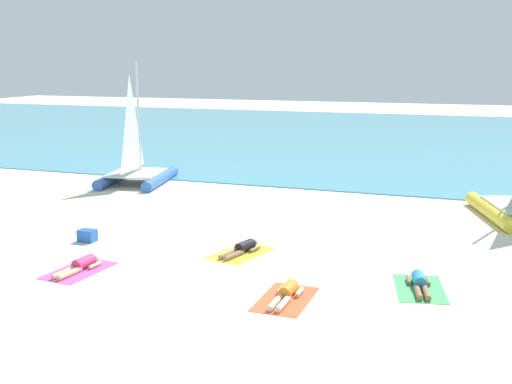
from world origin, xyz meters
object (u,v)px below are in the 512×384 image
Objects in this scene: towel_center_right at (285,299)px; sunbather_leftmost at (81,265)px; towel_leftmost at (79,270)px; towel_rightmost at (420,288)px; sailboat_blue at (136,166)px; cooler_box at (87,236)px; towel_center_left at (241,253)px; sunbather_center_right at (286,293)px; sunbather_rightmost at (420,282)px; sunbather_center_left at (242,248)px.

sunbather_leftmost is at bearing 178.32° from towel_center_right.
towel_leftmost is 1.00× the size of towel_rightmost.
sailboat_blue is 15.85m from towel_rightmost.
towel_center_right is at bearing 3.42° from sunbather_leftmost.
cooler_box reaches higher than sunbather_leftmost.
sunbather_center_right is (2.18, -2.80, 0.13)m from towel_center_left.
cooler_box reaches higher than sunbather_rightmost.
sailboat_blue is 9.05m from cooler_box.
sailboat_blue reaches higher than sunbather_leftmost.
towel_center_left is 3.55m from sunbather_center_right.
towel_center_right and towel_rightmost have the same top height.
sunbather_center_left is at bearing 44.56° from sunbather_leftmost.
sunbather_leftmost reaches higher than towel_center_left.
cooler_box is at bearing 120.00° from towel_leftmost.
sunbather_rightmost reaches higher than towel_center_right.
sunbather_center_right is (5.54, -0.03, 0.13)m from towel_leftmost.
towel_leftmost is 1.00× the size of towel_center_right.
towel_rightmost is (4.93, -1.23, -0.13)m from sunbather_center_left.
sunbather_center_left reaches higher than towel_leftmost.
cooler_box reaches higher than sunbather_center_right.
sunbather_center_right is (5.53, -0.10, 0.00)m from sunbather_leftmost.
sailboat_blue is 11.67m from sunbather_leftmost.
sunbather_center_left and sunbather_rightmost have the same top height.
towel_leftmost is at bearing -125.06° from sunbather_center_left.
towel_rightmost is (8.30, 1.55, -0.13)m from sunbather_leftmost.
towel_center_left is 1.00× the size of towel_rightmost.
towel_rightmost is at bearing -4.31° from cooler_box.
sunbather_center_right is at bearing -160.06° from sunbather_rightmost.
sunbather_rightmost is at bearing -3.93° from cooler_box.
sunbather_center_left is at bearing 6.03° from cooler_box.
sunbather_center_left is 0.82× the size of towel_rightmost.
towel_rightmost is 3.80× the size of cooler_box.
sailboat_blue is 3.36× the size of sunbather_center_right.
towel_center_left is (3.35, 2.71, -0.13)m from sunbather_leftmost.
sailboat_blue is 2.76× the size of towel_rightmost.
towel_leftmost is at bearing -77.92° from sailboat_blue.
sunbather_center_left is (3.37, 2.77, 0.00)m from sunbather_leftmost.
sailboat_blue reaches higher than towel_leftmost.
towel_leftmost is 1.00× the size of towel_center_left.
sailboat_blue reaches higher than towel_center_left.
sunbather_leftmost is 8.45m from towel_rightmost.
sunbather_leftmost is at bearing -141.06° from towel_center_left.
sunbather_center_right is at bearing -38.16° from sunbather_center_left.
towel_leftmost is at bearing -179.88° from sunbather_center_right.
sunbather_center_right is at bearing -52.18° from towel_center_left.
towel_leftmost and towel_center_right have the same top height.
cooler_box reaches higher than towel_leftmost.
cooler_box is (-6.89, 2.37, 0.05)m from sunbather_center_right.
sunbather_center_right is at bearing 89.58° from towel_center_right.
sunbather_rightmost is (8.29, 1.61, 0.00)m from sunbather_leftmost.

